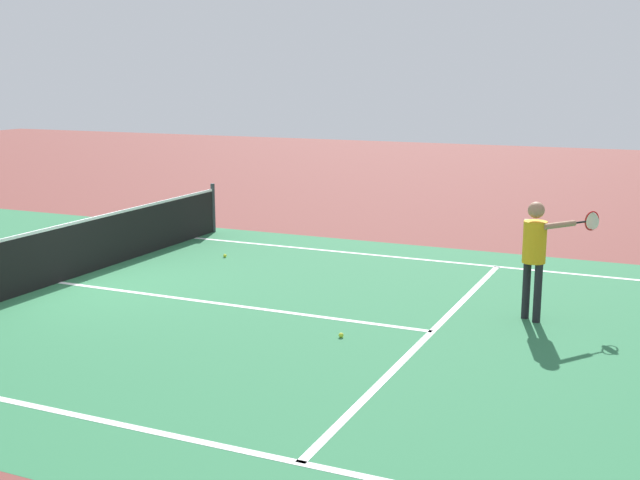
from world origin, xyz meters
TOP-DOWN VIEW (x-y plane):
  - ground_plane at (0.00, 0.00)m, footprint 60.00×60.00m
  - court_surface_inbounds at (0.00, 0.00)m, footprint 10.62×24.40m
  - line_sideline_left at (-4.11, -5.95)m, footprint 0.10×11.89m
  - line_sideline_right at (4.11, -5.95)m, footprint 0.10×11.89m
  - line_service_near at (0.00, -6.40)m, footprint 8.22×0.10m
  - line_center_service at (0.00, -3.20)m, footprint 0.10×6.40m
  - net at (0.00, 0.00)m, footprint 9.83×0.09m
  - player_near at (1.10, -7.53)m, footprint 0.92×0.95m
  - tennis_ball_mid_court at (-0.73, -5.38)m, footprint 0.07×0.07m
  - tennis_ball_near_net at (2.77, -1.54)m, footprint 0.07×0.07m

SIDE VIEW (x-z plane):
  - ground_plane at x=0.00m, z-range 0.00..0.00m
  - court_surface_inbounds at x=0.00m, z-range 0.00..0.00m
  - line_sideline_left at x=-4.11m, z-range 0.00..0.01m
  - line_sideline_right at x=4.11m, z-range 0.00..0.01m
  - line_service_near at x=0.00m, z-range 0.00..0.01m
  - line_center_service at x=0.00m, z-range 0.00..0.01m
  - tennis_ball_mid_court at x=-0.73m, z-range 0.00..0.07m
  - tennis_ball_near_net at x=2.77m, z-range 0.00..0.07m
  - net at x=0.00m, z-range -0.04..1.03m
  - player_near at x=1.10m, z-range 0.21..1.89m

